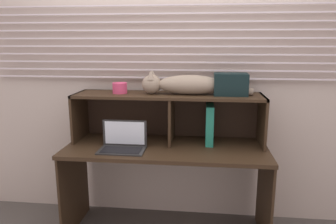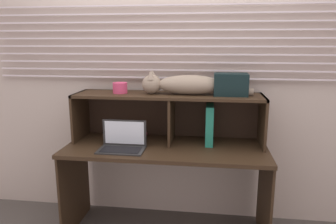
# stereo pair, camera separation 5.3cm
# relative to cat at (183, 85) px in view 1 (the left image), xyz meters

# --- Properties ---
(back_panel_with_blinds) EXTENTS (4.40, 0.08, 2.50)m
(back_panel_with_blinds) POSITION_rel_cat_xyz_m (-0.12, 0.23, 0.04)
(back_panel_with_blinds) COLOR beige
(back_panel_with_blinds) RESTS_ON ground
(desk) EXTENTS (1.57, 0.63, 0.75)m
(desk) POSITION_rel_cat_xyz_m (-0.12, -0.13, -0.61)
(desk) COLOR #332315
(desk) RESTS_ON ground
(hutch_shelf_unit) EXTENTS (1.50, 0.36, 0.39)m
(hutch_shelf_unit) POSITION_rel_cat_xyz_m (-0.12, 0.03, -0.19)
(hutch_shelf_unit) COLOR #332315
(hutch_shelf_unit) RESTS_ON desk
(cat) EXTENTS (0.86, 0.17, 0.19)m
(cat) POSITION_rel_cat_xyz_m (0.00, 0.00, 0.00)
(cat) COLOR gray
(cat) RESTS_ON hutch_shelf_unit
(laptop) EXTENTS (0.34, 0.21, 0.21)m
(laptop) POSITION_rel_cat_xyz_m (-0.44, -0.24, -0.42)
(laptop) COLOR #272727
(laptop) RESTS_ON desk
(binder_upright) EXTENTS (0.06, 0.24, 0.31)m
(binder_upright) POSITION_rel_cat_xyz_m (0.21, 0.00, -0.31)
(binder_upright) COLOR #207D64
(binder_upright) RESTS_ON desk
(book_stack) EXTENTS (0.17, 0.23, 0.05)m
(book_stack) POSITION_rel_cat_xyz_m (-0.40, 0.00, -0.44)
(book_stack) COLOR #42663F
(book_stack) RESTS_ON desk
(small_basket) EXTENTS (0.12, 0.12, 0.09)m
(small_basket) POSITION_rel_cat_xyz_m (-0.51, 0.00, -0.03)
(small_basket) COLOR #D8416B
(small_basket) RESTS_ON hutch_shelf_unit
(storage_box) EXTENTS (0.26, 0.17, 0.17)m
(storage_box) POSITION_rel_cat_xyz_m (0.37, 0.00, 0.01)
(storage_box) COLOR black
(storage_box) RESTS_ON hutch_shelf_unit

